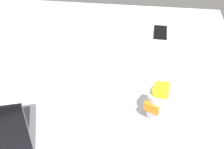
# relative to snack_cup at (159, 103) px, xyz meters

# --- Properties ---
(bed_mattress) EXTENTS (1.80, 1.40, 0.18)m
(bed_mattress) POSITION_rel_snack_cup_xyz_m (0.52, -0.24, -0.15)
(bed_mattress) COLOR #B7BCC6
(bed_mattress) RESTS_ON ground
(snack_cup) EXTENTS (0.10, 0.11, 0.15)m
(snack_cup) POSITION_rel_snack_cup_xyz_m (0.00, 0.00, 0.00)
(snack_cup) COLOR silver
(snack_cup) RESTS_ON bed_mattress
(cell_phone) EXTENTS (0.07, 0.14, 0.01)m
(cell_phone) POSITION_rel_snack_cup_xyz_m (-0.01, -0.61, -0.06)
(cell_phone) COLOR black
(cell_phone) RESTS_ON bed_mattress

